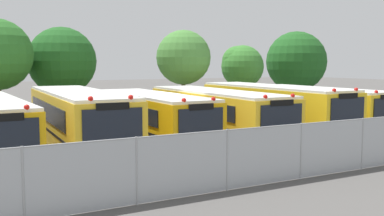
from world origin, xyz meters
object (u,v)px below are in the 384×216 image
at_px(tree_2, 60,62).
at_px(tree_4, 241,65).
at_px(school_bus_3, 216,112).
at_px(school_bus_5, 318,106).
at_px(tree_3, 183,57).
at_px(school_bus_1, 78,118).
at_px(school_bus_2, 152,116).
at_px(tree_5, 297,61).
at_px(traffic_cone, 212,176).
at_px(school_bus_4, 272,107).

distance_m(tree_2, tree_4, 13.51).
xyz_separation_m(school_bus_3, school_bus_5, (7.34, 0.38, -0.04)).
xyz_separation_m(school_bus_5, tree_3, (-4.85, 8.03, 2.90)).
height_order(school_bus_1, tree_2, tree_2).
height_order(school_bus_2, school_bus_3, school_bus_3).
distance_m(tree_2, tree_5, 19.68).
relative_size(tree_5, traffic_cone, 10.92).
distance_m(tree_5, traffic_cone, 26.19).
bearing_deg(tree_2, tree_4, -4.08).
distance_m(school_bus_2, tree_2, 10.93).
xyz_separation_m(school_bus_1, tree_2, (1.55, 10.40, 2.48)).
bearing_deg(tree_4, tree_3, -169.99).
height_order(school_bus_3, tree_4, tree_4).
xyz_separation_m(school_bus_4, tree_4, (4.31, 9.27, 2.21)).
relative_size(school_bus_3, tree_5, 1.67).
relative_size(school_bus_1, school_bus_3, 0.98).
bearing_deg(tree_5, school_bus_2, -150.11).
distance_m(tree_2, tree_3, 8.19).
relative_size(school_bus_2, tree_4, 1.82).
xyz_separation_m(tree_5, traffic_cone, (-18.96, -17.69, -3.70)).
xyz_separation_m(school_bus_3, school_bus_4, (3.71, 0.11, 0.07)).
relative_size(school_bus_1, tree_3, 1.74).
xyz_separation_m(tree_2, tree_5, (19.68, -0.24, 0.07)).
bearing_deg(school_bus_1, traffic_cone, 108.35).
relative_size(school_bus_1, traffic_cone, 17.80).
bearing_deg(traffic_cone, tree_5, 43.01).
distance_m(school_bus_1, school_bus_2, 3.49).
distance_m(school_bus_5, traffic_cone, 14.51).
bearing_deg(school_bus_2, school_bus_4, -178.58).
bearing_deg(tree_3, school_bus_1, -138.31).
distance_m(school_bus_1, school_bus_3, 7.02).
distance_m(school_bus_1, school_bus_5, 14.36).
relative_size(school_bus_2, school_bus_5, 0.95).
bearing_deg(school_bus_4, school_bus_3, 2.21).
bearing_deg(school_bus_5, tree_3, -58.38).
bearing_deg(school_bus_3, school_bus_1, 1.59).
height_order(school_bus_2, tree_5, tree_5).
distance_m(tree_4, tree_5, 6.25).
height_order(school_bus_4, tree_5, tree_5).
distance_m(school_bus_1, tree_4, 17.88).
xyz_separation_m(tree_3, tree_4, (5.52, 0.97, -0.57)).
bearing_deg(tree_5, school_bus_4, -136.44).
height_order(tree_5, traffic_cone, tree_5).
xyz_separation_m(school_bus_5, tree_4, (0.67, 9.00, 2.33)).
distance_m(school_bus_4, traffic_cone, 11.49).
bearing_deg(school_bus_5, school_bus_3, 3.46).
distance_m(school_bus_2, traffic_cone, 7.66).
xyz_separation_m(school_bus_3, tree_5, (14.21, 10.11, 2.63)).
bearing_deg(tree_3, school_bus_3, -106.49).
bearing_deg(school_bus_3, school_bus_2, 2.62).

